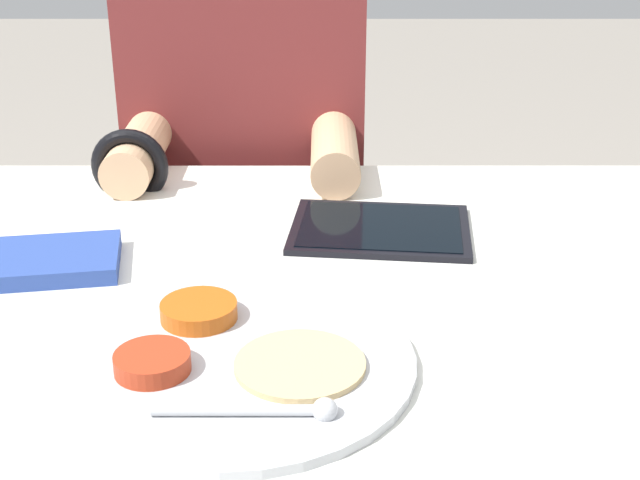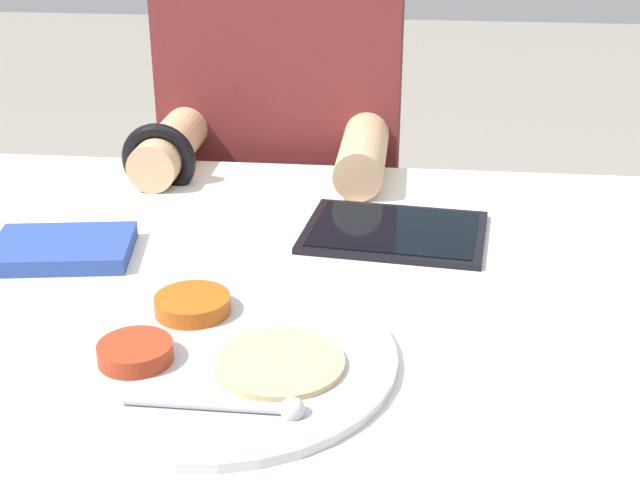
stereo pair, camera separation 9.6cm
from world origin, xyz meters
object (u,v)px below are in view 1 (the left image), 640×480
at_px(red_notebook, 48,262).
at_px(tablet_device, 381,229).
at_px(thali_tray, 234,359).
at_px(person_diner, 250,226).

height_order(red_notebook, tablet_device, red_notebook).
relative_size(thali_tray, person_diner, 0.27).
distance_m(thali_tray, red_notebook, 0.32).
height_order(tablet_device, person_diner, person_diner).
distance_m(thali_tray, person_diner, 0.75).
bearing_deg(person_diner, tablet_device, -63.89).
distance_m(red_notebook, tablet_device, 0.41).
height_order(thali_tray, red_notebook, thali_tray).
xyz_separation_m(thali_tray, person_diner, (-0.04, 0.73, -0.17)).
bearing_deg(red_notebook, thali_tray, -42.11).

